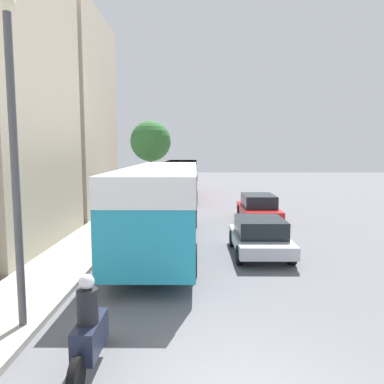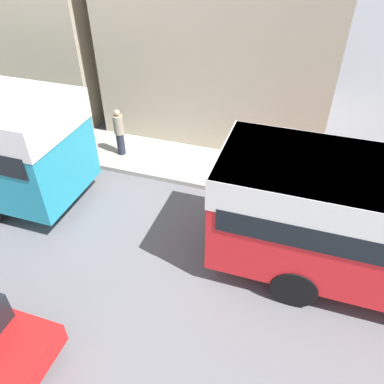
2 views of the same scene
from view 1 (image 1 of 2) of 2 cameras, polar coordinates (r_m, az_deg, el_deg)
building_far_terrace at (r=24.33m, az=-21.36°, el=10.73°), size 6.85×7.72×11.68m
bus_lead at (r=14.68m, az=-4.42°, el=-0.49°), size 2.63×11.31×3.17m
bus_following at (r=29.50m, az=-1.69°, el=2.68°), size 2.57×10.45×2.93m
motorcycle_behind_lead at (r=7.12m, az=-15.37°, el=-19.84°), size 0.38×2.24×1.73m
car_crossing at (r=20.54m, az=10.08°, el=-2.28°), size 1.93×4.36×1.43m
car_far_curb at (r=13.92m, az=10.31°, el=-6.55°), size 1.96×3.82×1.35m
pedestrian_near_curb at (r=20.61m, az=-11.25°, el=-1.62°), size 0.33×0.33×1.62m
pedestrian_walking_away at (r=32.38m, az=-8.03°, el=1.35°), size 0.38×0.38×1.69m
street_tree at (r=38.04m, az=-6.32°, el=7.68°), size 4.05×4.05×6.60m
lamp_post at (r=8.34m, az=-25.57°, el=7.45°), size 0.36×0.36×6.65m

